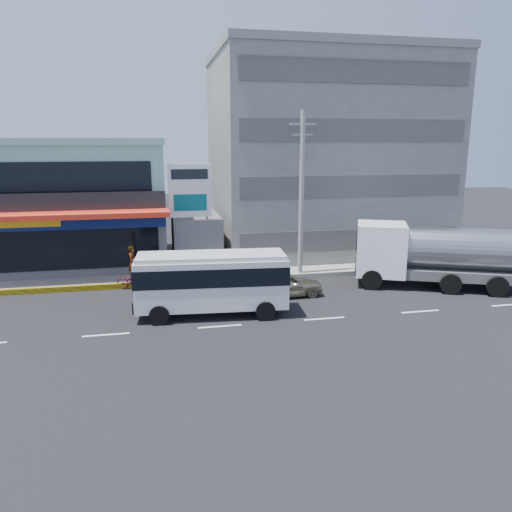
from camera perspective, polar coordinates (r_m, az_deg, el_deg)
The scene contains 12 objects.
ground at distance 22.97m, azimuth -4.14°, elevation -8.04°, with size 120.00×120.00×0.00m, color black.
sidewalk at distance 32.75m, azimuth 2.30°, elevation -1.31°, with size 70.00×5.00×0.30m, color gray.
shop_building at distance 35.86m, azimuth -20.18°, elevation 5.42°, with size 12.40×11.70×8.00m.
concrete_building at distance 38.47m, azimuth 7.75°, elevation 11.04°, with size 16.00×12.00×14.00m, color gray.
gap_structure at distance 34.01m, azimuth -6.91°, elevation 1.91°, with size 3.00×6.00×3.50m, color #4F4E54.
satellite_dish at distance 32.72m, azimuth -6.84°, elevation 4.72°, with size 1.50×1.50×0.15m, color slate.
billboard at distance 30.73m, azimuth -7.55°, elevation 6.71°, with size 2.60×0.18×6.90m.
utility_pole_near at distance 30.14m, azimuth 5.22°, elevation 7.07°, with size 1.60×0.30×10.00m.
minibus at distance 24.00m, azimuth -5.10°, elevation -2.60°, with size 7.39×3.01×3.02m.
sedan at distance 27.03m, azimuth 3.28°, elevation -3.21°, with size 1.65×4.11×1.40m, color tan.
tanker_truck at distance 30.23m, azimuth 19.37°, elevation 0.22°, with size 9.42×6.03×3.60m.
motorcycle_rider at distance 29.06m, azimuth -13.84°, elevation -2.15°, with size 2.07×1.23×2.51m.
Camera 1 is at (-2.75, -21.27, 8.23)m, focal length 35.00 mm.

